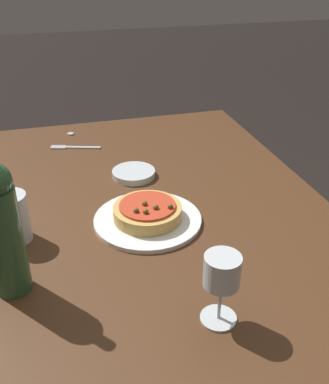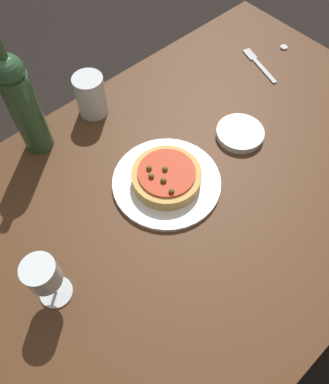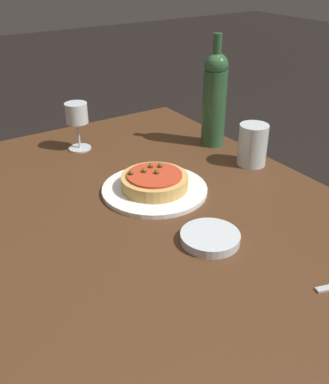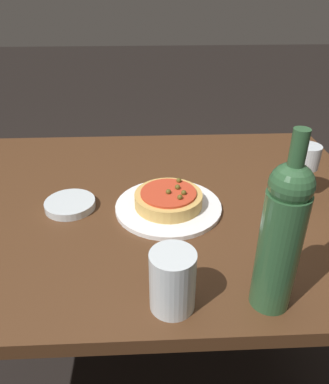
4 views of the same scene
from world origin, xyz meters
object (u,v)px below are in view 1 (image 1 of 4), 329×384
Objects in this scene: dinner_plate at (148,220)px; water_cup at (11,218)px; pizza at (148,212)px; wine_glass at (223,275)px; wine_bottle at (2,227)px; side_bowl at (134,173)px; bottle_cap at (71,134)px; fork at (72,147)px; dining_table at (158,227)px.

dinner_plate is 0.34m from water_cup.
pizza is 0.38m from wine_glass.
wine_bottle is 2.62× the size of side_bowl.
dinner_plate is 0.26m from side_bowl.
side_bowl is 0.43m from bottle_cap.
wine_glass reaches higher than fork.
pizza reaches higher than dining_table.
dining_table is 4.78× the size of dinner_plate.
side_bowl is (0.63, 0.04, -0.10)m from wine_glass.
dinner_plate is at bearing 176.05° from side_bowl.
side_bowl is 5.56× the size of bottle_cap.
wine_glass is (-0.37, -0.05, 0.10)m from dinner_plate.
pizza is 0.67m from bottle_cap.
bottle_cap reaches higher than dining_table.
bottle_cap is at bearing 12.14° from dinner_plate.
water_cup is at bearing 87.29° from fork.
dinner_plate is 0.40m from wine_bottle.
side_bowl is (0.17, 0.03, 0.10)m from dining_table.
water_cup reaches higher than pizza.
dining_table is at bearing -28.65° from dinner_plate.
pizza is 0.33m from water_cup.
wine_glass is at bearing -134.68° from water_cup.
fork is at bearing 15.43° from pizza.
dining_table is at bearing -77.70° from water_cup.
dinner_plate is 0.67m from bottle_cap.
water_cup is at bearing 45.32° from wine_glass.
pizza is at bearing 122.44° from fork.
dining_table is 0.60m from bottle_cap.
bottle_cap is at bearing -75.37° from fork.
pizza is at bearing 151.45° from dining_table.
side_bowl is at bearing -158.07° from bottle_cap.
fork is at bearing -14.71° from wine_bottle.
dinner_plate is at bearing 151.35° from dining_table.
dining_table is 8.84× the size of wine_glass.
pizza reaches higher than bottle_cap.
pizza is at bearing 8.36° from wine_glass.
fork is 7.26× the size of bottle_cap.
dinner_plate is 0.80× the size of wine_bottle.
dinner_plate is at bearing -62.34° from wine_bottle.
wine_glass reaches higher than water_cup.
wine_bottle is (-0.17, 0.33, 0.12)m from pizza.
side_bowl reaches higher than dinner_plate.
water_cup reaches higher than side_bowl.
pizza is (-0.00, -0.00, 0.03)m from dinner_plate.
wine_bottle is at bearing 117.62° from pizza.
wine_bottle is 0.58m from side_bowl.
water_cup is at bearing 87.96° from pizza.
wine_bottle is 2.83× the size of water_cup.
dining_table is 10.88× the size of water_cup.
bottle_cap is at bearing -12.89° from wine_bottle.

